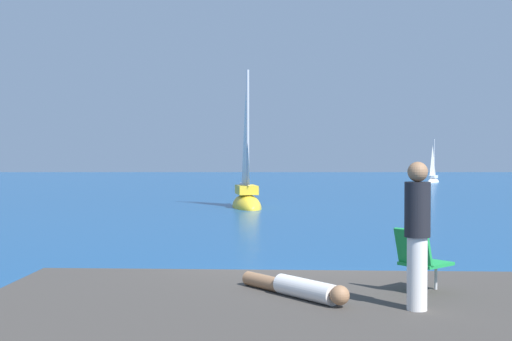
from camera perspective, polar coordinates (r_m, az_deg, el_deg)
The scene contains 9 objects.
ground_plane at distance 11.99m, azimuth 3.17°, elevation -10.84°, with size 160.00×160.00×0.00m, color navy.
shore_ledge at distance 8.03m, azimuth 4.37°, elevation -13.94°, with size 7.71×4.02×0.85m, color #423D38.
boulder_seaward at distance 10.13m, azimuth -9.02°, elevation -13.16°, with size 1.05×0.84×0.58m, color #383E39.
boulder_inland at distance 10.36m, azimuth 17.82°, elevation -12.89°, with size 1.03×0.83×0.57m, color #453E30.
sailboat_near at distance 31.50m, azimuth -0.75°, elevation -2.49°, with size 1.87×3.90×7.09m.
sailboat_far at distance 60.92m, azimuth 14.98°, elevation -0.78°, with size 1.87×2.27×4.24m.
person_sunbather at distance 8.04m, azimuth 3.70°, elevation -9.99°, with size 1.22×1.45×0.25m.
person_standing at distance 7.48m, azimuth 13.70°, elevation -5.06°, with size 0.28×0.28×1.62m.
beach_chair at distance 8.46m, azimuth 13.94°, elevation -7.20°, with size 0.76×0.75×0.80m.
Camera 1 is at (-0.64, -11.70, 2.55)m, focal length 46.77 mm.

